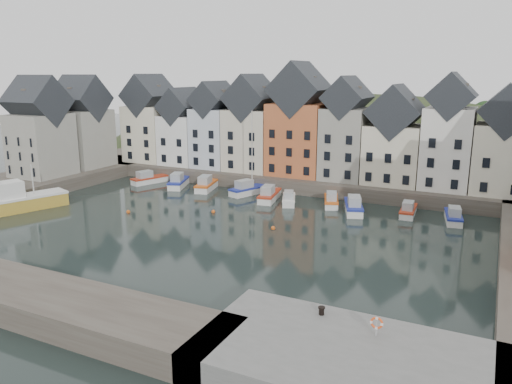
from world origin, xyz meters
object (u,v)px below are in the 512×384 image
Objects in this scene: boat_d at (248,189)px; life_ring_post at (377,323)px; boat_a at (149,179)px; mooring_bollard at (322,310)px; large_vessel at (14,201)px.

boat_d is 9.80× the size of life_ring_post.
boat_a is at bearing -158.73° from boat_d.
boat_d is 22.74× the size of mooring_bollard.
mooring_bollard is 0.43× the size of life_ring_post.
boat_a is 0.52× the size of boat_d.
mooring_bollard is (42.22, -35.23, 1.59)m from boat_a.
boat_d is at bearing 63.19° from large_vessel.
boat_a is 18.40m from boat_d.
large_vessel is (-5.04, -21.73, 0.77)m from boat_a.
mooring_bollard is at bearing -20.02° from boat_a.
large_vessel reaches higher than life_ring_post.
boat_a is 0.52× the size of large_vessel.
boat_a is 11.71× the size of mooring_bollard.
boat_a is 22.32m from large_vessel.
life_ring_post is at bearing 3.84° from large_vessel.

